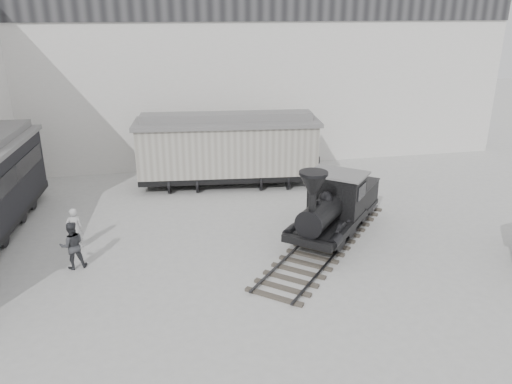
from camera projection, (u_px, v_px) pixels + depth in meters
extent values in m
plane|color=#9E9E9B|center=(288.00, 289.00, 16.36)|extent=(90.00, 90.00, 0.00)
cube|color=silver|center=(221.00, 68.00, 28.23)|extent=(34.00, 2.40, 11.00)
cube|color=#38352F|center=(325.00, 242.00, 19.43)|extent=(7.62, 8.41, 0.16)
cube|color=#2D2D30|center=(308.00, 237.00, 19.74)|extent=(6.14, 7.15, 0.06)
cube|color=#2D2D30|center=(343.00, 245.00, 19.08)|extent=(6.14, 7.15, 0.06)
cylinder|color=black|center=(301.00, 228.00, 19.15)|extent=(0.82, 0.93, 1.12)
cylinder|color=black|center=(341.00, 237.00, 18.43)|extent=(0.82, 0.93, 1.12)
cylinder|color=black|center=(315.00, 216.00, 20.24)|extent=(0.82, 0.93, 1.12)
cylinder|color=black|center=(352.00, 224.00, 19.52)|extent=(0.82, 0.93, 1.12)
cube|color=black|center=(327.00, 223.00, 19.29)|extent=(3.92, 4.10, 0.28)
cylinder|color=black|center=(321.00, 214.00, 18.48)|extent=(2.29, 2.43, 1.02)
cylinder|color=black|center=(312.00, 202.00, 17.46)|extent=(0.37, 0.37, 0.61)
cone|color=black|center=(313.00, 184.00, 17.23)|extent=(1.37, 1.37, 0.71)
sphere|color=black|center=(326.00, 198.00, 18.65)|extent=(0.53, 0.53, 0.53)
cube|color=black|center=(337.00, 193.00, 19.72)|extent=(2.40, 2.33, 1.57)
cube|color=slate|center=(338.00, 174.00, 19.44)|extent=(2.68, 2.62, 0.08)
cube|color=black|center=(351.00, 193.00, 21.42)|extent=(2.71, 2.73, 0.91)
cylinder|color=black|center=(184.00, 179.00, 25.70)|extent=(2.05, 0.99, 0.79)
cylinder|color=black|center=(271.00, 176.00, 26.14)|extent=(2.05, 0.99, 0.79)
cube|color=black|center=(228.00, 174.00, 25.85)|extent=(9.13, 3.38, 0.30)
cube|color=gray|center=(227.00, 148.00, 25.37)|extent=(9.14, 3.48, 2.48)
cube|color=slate|center=(227.00, 122.00, 24.91)|extent=(9.46, 3.81, 0.20)
cube|color=slate|center=(227.00, 117.00, 24.81)|extent=(8.60, 2.06, 0.36)
cylinder|color=black|center=(3.00, 208.00, 21.89)|extent=(2.18, 0.97, 0.81)
cube|color=black|center=(0.00, 190.00, 18.12)|extent=(0.84, 10.78, 0.72)
imported|color=#BDBDBC|center=(75.00, 229.00, 18.86)|extent=(0.68, 0.52, 1.65)
imported|color=#333538|center=(72.00, 245.00, 17.42)|extent=(0.96, 0.82, 1.74)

